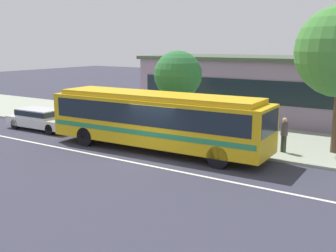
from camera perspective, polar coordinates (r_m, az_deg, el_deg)
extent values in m
plane|color=#333342|center=(19.02, -2.71, -4.68)|extent=(120.00, 120.00, 0.00)
cube|color=#989E8C|center=(24.71, 6.70, -0.83)|extent=(60.00, 8.00, 0.12)
cube|color=silver|center=(18.40, -4.18, -5.24)|extent=(56.00, 0.16, 0.01)
cube|color=gold|center=(20.22, -1.68, 0.78)|extent=(11.59, 2.95, 2.22)
cube|color=gold|center=(20.03, -1.70, 4.24)|extent=(10.66, 2.61, 0.24)
cube|color=#19232D|center=(20.14, -1.68, 2.02)|extent=(10.90, 2.95, 0.98)
cube|color=#288251|center=(20.30, -1.67, -0.33)|extent=(11.36, 2.96, 0.24)
cube|color=#19232D|center=(17.73, 13.97, 0.40)|extent=(0.20, 2.24, 1.07)
cylinder|color=black|center=(19.67, 9.79, -2.78)|extent=(1.01, 0.31, 1.00)
cylinder|color=black|center=(17.65, 7.05, -4.34)|extent=(1.01, 0.31, 1.00)
cylinder|color=black|center=(23.45, -7.71, -0.41)|extent=(1.01, 0.31, 1.00)
cylinder|color=black|center=(21.79, -11.46, -1.45)|extent=(1.01, 0.31, 1.00)
cube|color=silver|center=(26.61, -17.19, 0.61)|extent=(4.78, 1.95, 0.55)
cube|color=silver|center=(26.70, -17.59, 1.77)|extent=(2.69, 1.68, 0.50)
cube|color=#19232D|center=(26.70, -17.59, 1.82)|extent=(2.74, 1.70, 0.32)
cylinder|color=black|center=(26.05, -13.57, 0.15)|extent=(0.65, 0.24, 0.64)
cylinder|color=black|center=(24.97, -16.20, -0.47)|extent=(0.65, 0.24, 0.64)
cylinder|color=black|center=(28.33, -18.01, 0.80)|extent=(0.65, 0.24, 0.64)
cylinder|color=black|center=(27.35, -20.59, 0.26)|extent=(0.65, 0.24, 0.64)
cylinder|color=#23344D|center=(22.34, 1.65, -0.84)|extent=(0.14, 0.14, 0.81)
cylinder|color=#23344D|center=(22.21, 1.86, -0.92)|extent=(0.14, 0.14, 0.81)
cylinder|color=#2F76C0|center=(22.13, 1.77, 0.97)|extent=(0.46, 0.46, 0.65)
sphere|color=tan|center=(22.06, 1.78, 2.10)|extent=(0.24, 0.24, 0.24)
cylinder|color=#353A2B|center=(20.50, 15.69, -2.37)|extent=(0.14, 0.14, 0.83)
cylinder|color=#353A2B|center=(20.40, 16.03, -2.45)|extent=(0.14, 0.14, 0.83)
cylinder|color=#474147|center=(20.29, 15.97, -0.39)|extent=(0.44, 0.44, 0.64)
sphere|color=#DCB682|center=(20.21, 16.04, 0.81)|extent=(0.22, 0.22, 0.22)
cylinder|color=gray|center=(20.42, 9.93, -0.17)|extent=(0.08, 0.08, 2.21)
cube|color=yellow|center=(20.27, 10.02, 2.35)|extent=(0.05, 0.44, 0.56)
cylinder|color=brown|center=(24.08, 1.37, 1.98)|extent=(0.33, 0.33, 2.40)
sphere|color=#2C6E36|center=(23.82, 1.40, 7.16)|extent=(2.81, 2.81, 2.81)
cylinder|color=brown|center=(20.99, 22.46, 0.97)|extent=(0.32, 0.32, 3.31)
cube|color=gray|center=(30.40, 13.52, 5.08)|extent=(16.85, 7.71, 4.16)
cube|color=#19232D|center=(26.78, 10.68, 4.83)|extent=(15.50, 0.04, 1.50)
cube|color=#424E3C|center=(30.24, 13.72, 9.23)|extent=(17.25, 8.11, 0.24)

